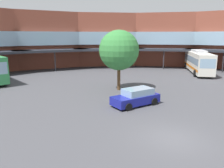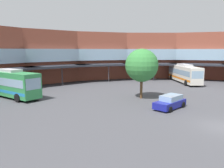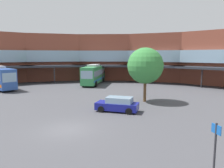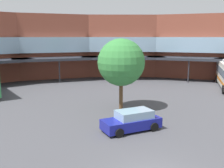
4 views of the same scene
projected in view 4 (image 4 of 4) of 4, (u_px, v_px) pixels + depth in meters
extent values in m
cube|color=brown|center=(192.00, 46.00, 45.82)|extent=(14.25, 13.13, 10.51)
cube|color=#8CADC6|center=(192.00, 44.00, 45.19)|extent=(13.35, 12.47, 2.45)
cube|color=#282B33|center=(190.00, 59.00, 41.47)|extent=(12.99, 11.57, 0.40)
cylinder|color=#2D2D33|center=(189.00, 71.00, 40.29)|extent=(0.20, 0.20, 3.50)
cube|color=brown|center=(122.00, 46.00, 47.71)|extent=(14.70, 10.14, 10.51)
cube|color=#8CADC6|center=(122.00, 44.00, 47.05)|extent=(13.51, 9.92, 2.45)
cube|color=#282B33|center=(123.00, 58.00, 43.10)|extent=(14.03, 8.26, 0.40)
cylinder|color=#2D2D33|center=(124.00, 70.00, 41.83)|extent=(0.20, 0.20, 3.50)
cube|color=brown|center=(53.00, 46.00, 45.54)|extent=(13.47, 6.00, 10.51)
cube|color=#8CADC6|center=(53.00, 44.00, 44.93)|extent=(12.12, 6.24, 2.45)
cube|color=#282B33|center=(57.00, 59.00, 41.23)|extent=(13.47, 4.00, 0.40)
cylinder|color=#2D2D33|center=(59.00, 71.00, 40.07)|extent=(0.20, 0.20, 3.50)
cylinder|color=black|center=(224.00, 90.00, 32.38)|extent=(0.89, 1.07, 1.10)
cylinder|color=black|center=(217.00, 79.00, 40.20)|extent=(0.89, 1.07, 1.10)
cube|color=navy|center=(131.00, 123.00, 19.81)|extent=(4.55, 2.22, 0.75)
cube|color=#8CADC6|center=(134.00, 114.00, 19.80)|extent=(2.78, 1.83, 0.60)
cylinder|color=black|center=(119.00, 133.00, 18.43)|extent=(0.68, 0.28, 0.66)
cylinder|color=black|center=(108.00, 125.00, 20.03)|extent=(0.68, 0.28, 0.66)
cylinder|color=black|center=(154.00, 127.00, 19.67)|extent=(0.68, 0.28, 0.66)
cylinder|color=black|center=(141.00, 120.00, 21.27)|extent=(0.68, 0.28, 0.66)
cylinder|color=brown|center=(121.00, 92.00, 25.50)|extent=(0.36, 0.36, 3.32)
sphere|color=#38843D|center=(121.00, 62.00, 24.98)|extent=(4.49, 4.49, 4.49)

